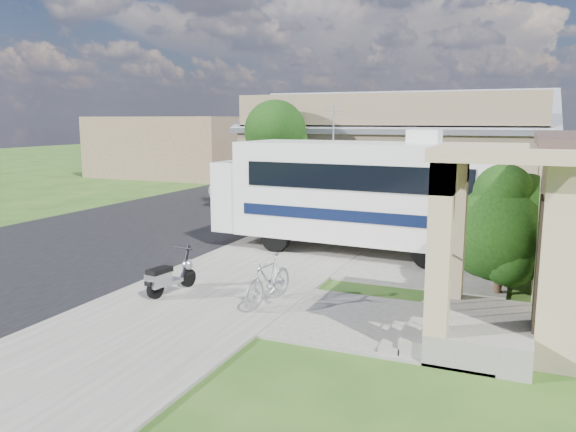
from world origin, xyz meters
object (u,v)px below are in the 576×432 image
at_px(motorhome, 357,191).
at_px(bicycle, 269,282).
at_px(scooter, 169,277).
at_px(van, 307,169).
at_px(garden_hose, 433,310).
at_px(shrub, 505,229).
at_px(pickup_truck, 267,184).

distance_m(motorhome, bicycle, 5.53).
bearing_deg(scooter, motorhome, 74.42).
relative_size(van, garden_hose, 15.08).
bearing_deg(garden_hose, shrub, 59.13).
xyz_separation_m(bicycle, pickup_truck, (-6.44, 13.57, 0.33)).
relative_size(motorhome, garden_hose, 18.85).
height_order(scooter, garden_hose, scooter).
distance_m(shrub, scooter, 7.39).
height_order(motorhome, pickup_truck, motorhome).
distance_m(motorhome, garden_hose, 5.71).
distance_m(bicycle, pickup_truck, 15.02).
bearing_deg(garden_hose, pickup_truck, 127.04).
relative_size(motorhome, pickup_truck, 1.37).
relative_size(shrub, pickup_truck, 0.48).
bearing_deg(bicycle, motorhome, 93.80).
height_order(motorhome, van, motorhome).
relative_size(bicycle, pickup_truck, 0.28).
distance_m(shrub, bicycle, 5.27).
bearing_deg(van, scooter, -84.50).
xyz_separation_m(shrub, pickup_truck, (-10.83, 10.83, -0.65)).
bearing_deg(bicycle, garden_hose, 20.45).
bearing_deg(shrub, motorhome, 147.33).
distance_m(shrub, van, 21.13).
relative_size(motorhome, shrub, 2.85).
bearing_deg(van, shrub, -64.63).
relative_size(scooter, bicycle, 0.87).
height_order(bicycle, van, van).
relative_size(motorhome, bicycle, 4.90).
bearing_deg(pickup_truck, motorhome, 134.33).
relative_size(shrub, garden_hose, 6.62).
bearing_deg(scooter, bicycle, 15.35).
distance_m(van, garden_hose, 22.24).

